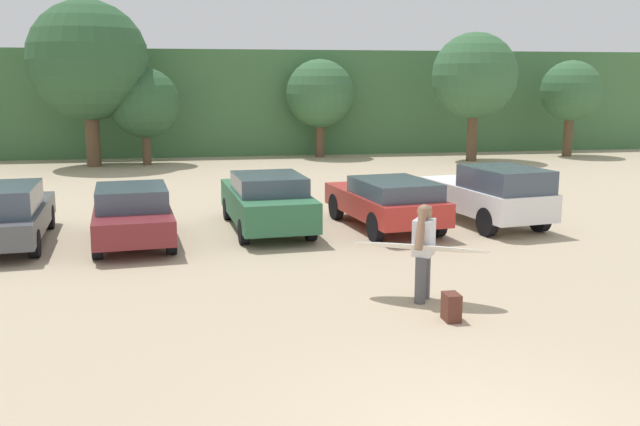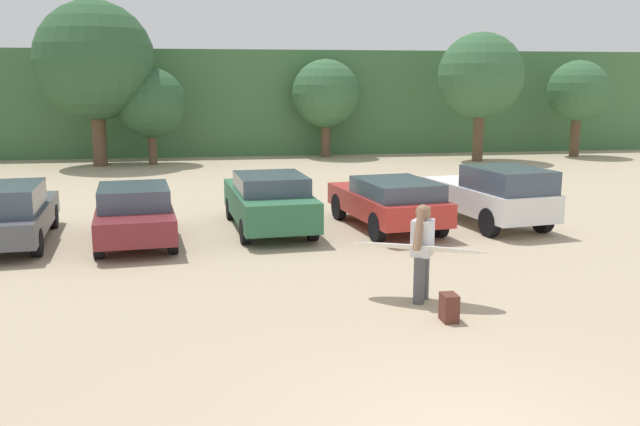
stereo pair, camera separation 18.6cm
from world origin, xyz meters
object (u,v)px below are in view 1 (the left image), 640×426
(parked_car_maroon, at_px, (132,213))
(backpack_dropped, at_px, (451,307))
(parked_car_red, at_px, (386,200))
(parked_car_dark_gray, at_px, (0,214))
(parked_car_white, at_px, (489,194))
(parked_car_forest_green, at_px, (267,201))
(surfboard_white, at_px, (420,247))
(person_adult, at_px, (424,247))

(parked_car_maroon, distance_m, backpack_dropped, 8.50)
(parked_car_red, bearing_deg, backpack_dropped, 165.14)
(parked_car_dark_gray, relative_size, parked_car_maroon, 1.16)
(parked_car_maroon, bearing_deg, parked_car_white, -92.91)
(parked_car_forest_green, bearing_deg, parked_car_red, -101.69)
(parked_car_forest_green, relative_size, backpack_dropped, 10.60)
(parked_car_forest_green, distance_m, surfboard_white, 6.64)
(surfboard_white, bearing_deg, parked_car_white, -95.63)
(parked_car_forest_green, relative_size, person_adult, 2.78)
(parked_car_maroon, bearing_deg, parked_car_red, -91.15)
(parked_car_red, distance_m, parked_car_white, 2.81)
(parked_car_maroon, xyz_separation_m, parked_car_white, (9.13, 0.49, 0.13))
(parked_car_dark_gray, height_order, backpack_dropped, parked_car_dark_gray)
(surfboard_white, bearing_deg, parked_car_dark_gray, -6.64)
(parked_car_dark_gray, distance_m, parked_car_white, 12.13)
(parked_car_red, bearing_deg, person_adult, 162.67)
(parked_car_red, height_order, person_adult, person_adult)
(parked_car_white, xyz_separation_m, person_adult, (-3.78, -5.90, 0.12))
(parked_car_white, bearing_deg, surfboard_white, 137.55)
(surfboard_white, bearing_deg, parked_car_maroon, -18.03)
(parked_car_forest_green, relative_size, surfboard_white, 1.98)
(parked_car_red, relative_size, backpack_dropped, 10.08)
(person_adult, height_order, backpack_dropped, person_adult)
(parked_car_white, relative_size, person_adult, 2.59)
(parked_car_maroon, xyz_separation_m, surfboard_white, (5.30, -5.39, 0.24))
(parked_car_red, bearing_deg, surfboard_white, 162.16)
(parked_car_dark_gray, xyz_separation_m, surfboard_white, (8.30, -5.62, 0.20))
(parked_car_white, relative_size, surfboard_white, 1.85)
(parked_car_forest_green, height_order, surfboard_white, parked_car_forest_green)
(parked_car_white, height_order, backpack_dropped, parked_car_white)
(parked_car_red, relative_size, person_adult, 2.64)
(parked_car_maroon, xyz_separation_m, backpack_dropped, (5.49, -6.47, -0.49))
(parked_car_maroon, relative_size, parked_car_forest_green, 0.88)
(parked_car_red, height_order, parked_car_white, parked_car_white)
(parked_car_forest_green, bearing_deg, parked_car_maroon, 101.47)
(person_adult, xyz_separation_m, surfboard_white, (-0.05, 0.01, -0.01))
(parked_car_dark_gray, relative_size, parked_car_forest_green, 1.02)
(parked_car_dark_gray, distance_m, person_adult, 10.08)
(parked_car_maroon, height_order, surfboard_white, parked_car_maroon)
(parked_car_forest_green, height_order, person_adult, person_adult)
(parked_car_red, distance_m, surfboard_white, 6.02)
(parked_car_maroon, bearing_deg, parked_car_dark_gray, 79.68)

